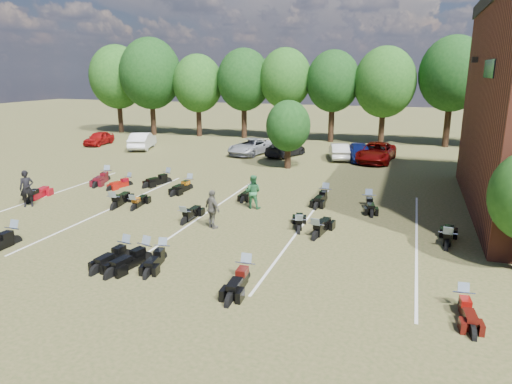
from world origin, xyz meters
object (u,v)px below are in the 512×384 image
at_px(person_grey, 212,209).
at_px(motorcycle_3, 146,260).
at_px(car_0, 99,138).
at_px(motorcycle_7, 31,202).
at_px(person_black, 27,189).
at_px(car_4, 359,152).
at_px(person_green, 253,192).
at_px(motorcycle_14, 107,181).

bearing_deg(person_grey, motorcycle_3, 110.66).
bearing_deg(car_0, motorcycle_7, -69.50).
distance_m(car_0, person_black, 20.98).
bearing_deg(motorcycle_7, person_black, 117.18).
distance_m(car_0, person_grey, 27.53).
relative_size(car_4, person_green, 2.37).
distance_m(person_grey, motorcycle_14, 12.12).
bearing_deg(motorcycle_3, car_4, 88.50).
bearing_deg(motorcycle_14, motorcycle_7, -111.85).
bearing_deg(person_grey, person_black, 32.82).
xyz_separation_m(person_black, motorcycle_14, (0.26, 6.27, -0.97)).
relative_size(person_black, person_grey, 1.08).
xyz_separation_m(car_0, motorcycle_14, (9.97, -12.31, -0.64)).
xyz_separation_m(car_0, car_4, (24.71, -0.10, 0.07)).
height_order(person_black, motorcycle_7, person_black).
relative_size(car_4, person_grey, 2.33).
bearing_deg(motorcycle_7, car_4, -142.92).
distance_m(car_4, motorcycle_3, 23.29).
relative_size(person_green, motorcycle_14, 0.71).
bearing_deg(motorcycle_14, person_green, -27.77).
xyz_separation_m(motorcycle_3, motorcycle_7, (-10.22, 4.84, 0.00)).
height_order(person_green, motorcycle_3, person_green).
xyz_separation_m(car_4, motorcycle_7, (-15.53, -17.83, -0.71)).
bearing_deg(person_green, car_0, -37.44).
xyz_separation_m(person_black, motorcycle_3, (9.68, -4.18, -0.97)).
xyz_separation_m(motorcycle_7, motorcycle_14, (0.79, 5.61, 0.00)).
bearing_deg(person_black, motorcycle_3, -62.60).
xyz_separation_m(person_green, motorcycle_14, (-11.02, 2.74, -0.88)).
height_order(car_0, car_4, car_4).
bearing_deg(motorcycle_3, person_green, 90.05).
xyz_separation_m(person_black, person_grey, (10.59, -0.01, -0.07)).
distance_m(motorcycle_3, motorcycle_7, 11.31).
xyz_separation_m(car_0, motorcycle_7, (9.18, -17.93, -0.64)).
bearing_deg(person_green, motorcycle_14, -15.76).
height_order(car_0, person_grey, person_grey).
height_order(person_green, motorcycle_14, person_green).
bearing_deg(person_green, person_grey, 77.25).
distance_m(car_0, motorcycle_7, 20.15).
distance_m(car_4, motorcycle_14, 19.16).
bearing_deg(motorcycle_7, motorcycle_3, 142.79).
bearing_deg(motorcycle_3, motorcycle_14, 143.73).
height_order(car_4, person_green, person_green).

